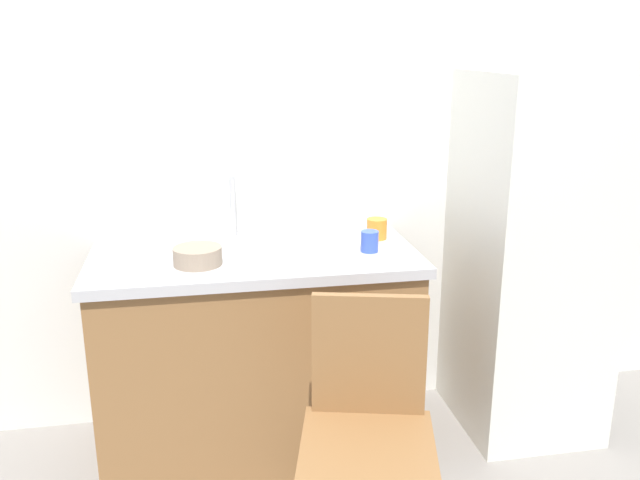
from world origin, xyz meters
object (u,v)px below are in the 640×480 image
refrigerator (530,257)px  cup_orange (377,229)px  dish_tray (305,245)px  terracotta_bowl (198,256)px  chair (368,430)px  cup_blue (370,241)px

refrigerator → cup_orange: size_ratio=18.14×
dish_tray → terracotta_bowl: size_ratio=1.58×
refrigerator → dish_tray: (-0.97, -0.03, 0.11)m
chair → terracotta_bowl: terracotta_bowl is taller
terracotta_bowl → cup_orange: size_ratio=2.11×
chair → cup_orange: bearing=88.0°
cup_orange → dish_tray: bearing=-158.8°
cup_blue → dish_tray: bearing=170.1°
cup_blue → cup_orange: bearing=66.1°
dish_tray → refrigerator: bearing=1.7°
refrigerator → chair: bearing=-140.1°
chair → dish_tray: size_ratio=3.18×
cup_orange → chair: bearing=-106.3°
refrigerator → chair: refrigerator is taller
cup_orange → terracotta_bowl: bearing=-164.2°
terracotta_bowl → cup_orange: 0.76m
refrigerator → dish_tray: bearing=-178.3°
cup_blue → terracotta_bowl: bearing=-176.5°
refrigerator → dish_tray: 0.97m
refrigerator → cup_orange: 0.67m
terracotta_bowl → chair: bearing=-52.6°
cup_orange → cup_blue: bearing=-113.9°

